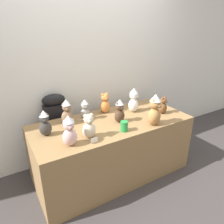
{
  "coord_description": "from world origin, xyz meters",
  "views": [
    {
      "loc": [
        -1.12,
        -1.64,
        1.77
      ],
      "look_at": [
        0.0,
        0.25,
        0.84
      ],
      "focal_mm": 33.61,
      "sensor_mm": 36.0,
      "label": 1
    }
  ],
  "objects_px": {
    "teddy_bear_mocha": "(67,112)",
    "teddy_bear_chestnut": "(163,106)",
    "teddy_bear_cocoa": "(120,111)",
    "party_cup_green": "(124,126)",
    "teddy_bear_snow": "(134,100)",
    "teddy_bear_charcoal": "(45,123)",
    "teddy_bear_blush": "(69,131)",
    "teddy_bear_caramel": "(155,110)",
    "teddy_bear_ginger": "(105,104)",
    "instrument_case": "(57,130)",
    "display_table": "(112,148)",
    "teddy_bear_cream": "(89,127)",
    "teddy_bear_ash": "(85,110)"
  },
  "relations": [
    {
      "from": "teddy_bear_mocha",
      "to": "teddy_bear_cream",
      "type": "height_order",
      "value": "teddy_bear_mocha"
    },
    {
      "from": "display_table",
      "to": "party_cup_green",
      "type": "height_order",
      "value": "party_cup_green"
    },
    {
      "from": "teddy_bear_charcoal",
      "to": "party_cup_green",
      "type": "bearing_deg",
      "value": -16.03
    },
    {
      "from": "teddy_bear_blush",
      "to": "party_cup_green",
      "type": "xyz_separation_m",
      "value": [
        0.59,
        -0.02,
        -0.09
      ]
    },
    {
      "from": "teddy_bear_mocha",
      "to": "teddy_bear_cocoa",
      "type": "distance_m",
      "value": 0.59
    },
    {
      "from": "teddy_bear_caramel",
      "to": "teddy_bear_ash",
      "type": "distance_m",
      "value": 0.79
    },
    {
      "from": "teddy_bear_caramel",
      "to": "teddy_bear_cocoa",
      "type": "xyz_separation_m",
      "value": [
        -0.29,
        0.25,
        -0.04
      ]
    },
    {
      "from": "instrument_case",
      "to": "teddy_bear_cream",
      "type": "relative_size",
      "value": 3.86
    },
    {
      "from": "teddy_bear_blush",
      "to": "instrument_case",
      "type": "bearing_deg",
      "value": 84.31
    },
    {
      "from": "teddy_bear_chestnut",
      "to": "teddy_bear_charcoal",
      "type": "xyz_separation_m",
      "value": [
        -1.41,
        0.18,
        0.03
      ]
    },
    {
      "from": "teddy_bear_snow",
      "to": "teddy_bear_chestnut",
      "type": "distance_m",
      "value": 0.37
    },
    {
      "from": "teddy_bear_snow",
      "to": "party_cup_green",
      "type": "relative_size",
      "value": 2.86
    },
    {
      "from": "teddy_bear_snow",
      "to": "teddy_bear_cocoa",
      "type": "bearing_deg",
      "value": 178.15
    },
    {
      "from": "teddy_bear_ash",
      "to": "party_cup_green",
      "type": "bearing_deg",
      "value": -65.56
    },
    {
      "from": "teddy_bear_blush",
      "to": "teddy_bear_caramel",
      "type": "xyz_separation_m",
      "value": [
        0.96,
        -0.06,
        0.03
      ]
    },
    {
      "from": "teddy_bear_caramel",
      "to": "teddy_bear_ginger",
      "type": "relative_size",
      "value": 1.38
    },
    {
      "from": "teddy_bear_caramel",
      "to": "teddy_bear_cream",
      "type": "relative_size",
      "value": 1.39
    },
    {
      "from": "teddy_bear_ginger",
      "to": "teddy_bear_cream",
      "type": "distance_m",
      "value": 0.65
    },
    {
      "from": "teddy_bear_snow",
      "to": "teddy_bear_cocoa",
      "type": "distance_m",
      "value": 0.36
    },
    {
      "from": "teddy_bear_cocoa",
      "to": "teddy_bear_cream",
      "type": "distance_m",
      "value": 0.48
    },
    {
      "from": "display_table",
      "to": "instrument_case",
      "type": "relative_size",
      "value": 1.86
    },
    {
      "from": "teddy_bear_mocha",
      "to": "teddy_bear_caramel",
      "type": "height_order",
      "value": "teddy_bear_caramel"
    },
    {
      "from": "teddy_bear_ginger",
      "to": "teddy_bear_cream",
      "type": "relative_size",
      "value": 1.0
    },
    {
      "from": "teddy_bear_caramel",
      "to": "teddy_bear_ash",
      "type": "height_order",
      "value": "teddy_bear_caramel"
    },
    {
      "from": "display_table",
      "to": "party_cup_green",
      "type": "xyz_separation_m",
      "value": [
        -0.01,
        -0.26,
        0.42
      ]
    },
    {
      "from": "teddy_bear_charcoal",
      "to": "instrument_case",
      "type": "bearing_deg",
      "value": 71.94
    },
    {
      "from": "teddy_bear_blush",
      "to": "teddy_bear_chestnut",
      "type": "xyz_separation_m",
      "value": [
        1.27,
        0.13,
        -0.04
      ]
    },
    {
      "from": "teddy_bear_mocha",
      "to": "teddy_bear_ash",
      "type": "distance_m",
      "value": 0.22
    },
    {
      "from": "instrument_case",
      "to": "teddy_bear_chestnut",
      "type": "bearing_deg",
      "value": -23.66
    },
    {
      "from": "teddy_bear_caramel",
      "to": "party_cup_green",
      "type": "xyz_separation_m",
      "value": [
        -0.37,
        0.04,
        -0.12
      ]
    },
    {
      "from": "teddy_bear_cream",
      "to": "teddy_bear_ash",
      "type": "height_order",
      "value": "teddy_bear_cream"
    },
    {
      "from": "teddy_bear_snow",
      "to": "teddy_bear_charcoal",
      "type": "height_order",
      "value": "teddy_bear_snow"
    },
    {
      "from": "teddy_bear_caramel",
      "to": "display_table",
      "type": "bearing_deg",
      "value": 121.08
    },
    {
      "from": "display_table",
      "to": "teddy_bear_cream",
      "type": "height_order",
      "value": "teddy_bear_cream"
    },
    {
      "from": "teddy_bear_cocoa",
      "to": "display_table",
      "type": "bearing_deg",
      "value": 134.75
    },
    {
      "from": "teddy_bear_mocha",
      "to": "teddy_bear_chestnut",
      "type": "bearing_deg",
      "value": -6.4
    },
    {
      "from": "teddy_bear_ginger",
      "to": "party_cup_green",
      "type": "distance_m",
      "value": 0.55
    },
    {
      "from": "teddy_bear_caramel",
      "to": "teddy_bear_cocoa",
      "type": "bearing_deg",
      "value": 120.25
    },
    {
      "from": "instrument_case",
      "to": "party_cup_green",
      "type": "distance_m",
      "value": 0.98
    },
    {
      "from": "teddy_bear_mocha",
      "to": "teddy_bear_ash",
      "type": "bearing_deg",
      "value": 10.72
    },
    {
      "from": "teddy_bear_ash",
      "to": "party_cup_green",
      "type": "xyz_separation_m",
      "value": [
        0.23,
        -0.47,
        -0.07
      ]
    },
    {
      "from": "teddy_bear_cocoa",
      "to": "party_cup_green",
      "type": "height_order",
      "value": "teddy_bear_cocoa"
    },
    {
      "from": "teddy_bear_snow",
      "to": "teddy_bear_ginger",
      "type": "distance_m",
      "value": 0.37
    },
    {
      "from": "party_cup_green",
      "to": "teddy_bear_caramel",
      "type": "bearing_deg",
      "value": -6.37
    },
    {
      "from": "teddy_bear_snow",
      "to": "teddy_bear_chestnut",
      "type": "relative_size",
      "value": 1.43
    },
    {
      "from": "teddy_bear_mocha",
      "to": "teddy_bear_caramel",
      "type": "xyz_separation_m",
      "value": [
        0.82,
        -0.51,
        0.03
      ]
    },
    {
      "from": "teddy_bear_caramel",
      "to": "teddy_bear_ginger",
      "type": "xyz_separation_m",
      "value": [
        -0.3,
        0.58,
        -0.05
      ]
    },
    {
      "from": "teddy_bear_caramel",
      "to": "teddy_bear_ginger",
      "type": "distance_m",
      "value": 0.66
    },
    {
      "from": "teddy_bear_ginger",
      "to": "teddy_bear_caramel",
      "type": "bearing_deg",
      "value": -61.44
    },
    {
      "from": "display_table",
      "to": "teddy_bear_caramel",
      "type": "bearing_deg",
      "value": -39.98
    }
  ]
}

